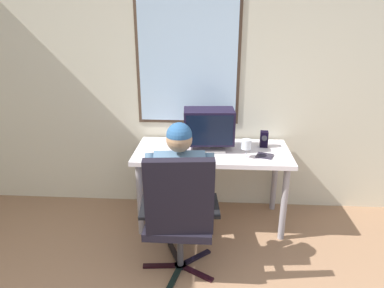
# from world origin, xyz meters

# --- Properties ---
(wall_rear) EXTENTS (5.29, 0.08, 2.86)m
(wall_rear) POSITION_xyz_m (-0.00, 2.63, 1.44)
(wall_rear) COLOR beige
(wall_rear) RESTS_ON ground
(desk) EXTENTS (1.43, 0.67, 0.75)m
(desk) POSITION_xyz_m (0.17, 2.24, 0.66)
(desk) COLOR gray
(desk) RESTS_ON ground
(office_chair) EXTENTS (0.62, 0.59, 1.05)m
(office_chair) POSITION_xyz_m (-0.06, 1.42, 0.58)
(office_chair) COLOR black
(office_chair) RESTS_ON ground
(person_seated) EXTENTS (0.56, 0.79, 1.22)m
(person_seated) POSITION_xyz_m (-0.08, 1.68, 0.63)
(person_seated) COLOR #373C5F
(person_seated) RESTS_ON ground
(crt_monitor) EXTENTS (0.47, 0.30, 0.38)m
(crt_monitor) POSITION_xyz_m (0.14, 2.26, 0.97)
(crt_monitor) COLOR beige
(crt_monitor) RESTS_ON desk
(wine_glass) EXTENTS (0.09, 0.09, 0.17)m
(wine_glass) POSITION_xyz_m (0.47, 2.08, 0.87)
(wine_glass) COLOR silver
(wine_glass) RESTS_ON desk
(desk_speaker) EXTENTS (0.08, 0.09, 0.15)m
(desk_speaker) POSITION_xyz_m (0.66, 2.36, 0.83)
(desk_speaker) COLOR black
(desk_speaker) RESTS_ON desk
(cd_case) EXTENTS (0.17, 0.16, 0.01)m
(cd_case) POSITION_xyz_m (0.64, 2.12, 0.76)
(cd_case) COLOR #292432
(cd_case) RESTS_ON desk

